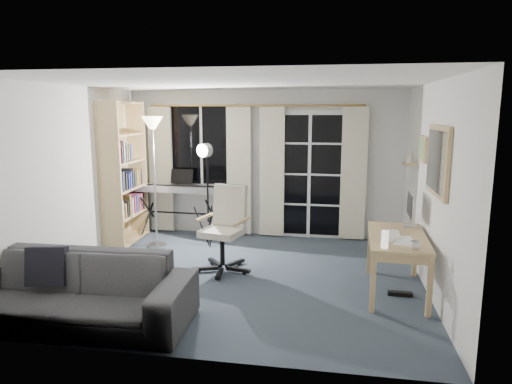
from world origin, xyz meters
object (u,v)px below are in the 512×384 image
torchiere_lamp (153,143)px  monitor (411,206)px  studio_light (205,162)px  office_chair (227,220)px  sofa (72,279)px  mug (415,244)px  desk (397,243)px  bookshelf (121,177)px  keyboard_piano (180,189)px

torchiere_lamp → monitor: 3.75m
studio_light → office_chair: bearing=-36.9°
torchiere_lamp → monitor: bearing=-12.5°
torchiere_lamp → sofa: (0.18, -2.58, -1.15)m
sofa → mug: bearing=12.6°
office_chair → sofa: 2.14m
desk → sofa: sofa is taller
office_chair → desk: bearing=1.3°
bookshelf → desk: size_ratio=1.72×
torchiere_lamp → sofa: bearing=-86.1°
torchiere_lamp → studio_light: size_ratio=1.23×
office_chair → mug: size_ratio=10.03×
mug → sofa: bearing=-165.9°
sofa → keyboard_piano: bearing=88.7°
torchiere_lamp → bookshelf: bearing=168.4°
torchiere_lamp → monitor: size_ratio=4.08×
studio_light → office_chair: (0.55, -0.95, -0.65)m
studio_light → keyboard_piano: bearing=163.5°
studio_light → torchiere_lamp: bearing=-143.5°
bookshelf → monitor: (4.21, -0.92, -0.12)m
bookshelf → studio_light: 1.37m
keyboard_piano → monitor: size_ratio=2.95×
torchiere_lamp → keyboard_piano: 1.06m
torchiere_lamp → desk: 3.76m
keyboard_piano → mug: (3.34, -2.41, -0.05)m
torchiere_lamp → desk: torchiere_lamp is taller
desk → mug: mug is taller
desk → monitor: monitor is taller
keyboard_piano → mug: 4.12m
studio_light → desk: 3.10m
monitor → mug: monitor is taller
mug → studio_light: bearing=145.1°
office_chair → monitor: office_chair is taller
bookshelf → studio_light: size_ratio=1.37×
monitor → studio_light: bearing=163.6°
mug → monitor: bearing=84.2°
desk → monitor: (0.20, 0.45, 0.34)m
monitor → mug: 0.98m
keyboard_piano → monitor: bearing=-21.3°
monitor → mug: size_ratio=4.40×
torchiere_lamp → desk: size_ratio=1.55×
keyboard_piano → studio_light: 0.92m
bookshelf → keyboard_piano: bookshelf is taller
office_chair → desk: size_ratio=0.86×
desk → monitor: size_ratio=2.64×
torchiere_lamp → office_chair: torchiere_lamp is taller
torchiere_lamp → office_chair: 1.78m
monitor → torchiere_lamp: bearing=170.0°
bookshelf → torchiere_lamp: bookshelf is taller
keyboard_piano → sofa: size_ratio=0.62×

